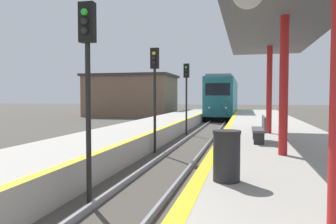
% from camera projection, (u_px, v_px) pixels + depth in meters
% --- Properties ---
extents(train, '(2.88, 17.26, 4.67)m').
position_uv_depth(train, '(223.00, 98.00, 39.01)').
color(train, black).
rests_on(train, ground).
extents(signal_near, '(0.36, 0.31, 4.60)m').
position_uv_depth(signal_near, '(87.00, 64.00, 7.41)').
color(signal_near, black).
rests_on(signal_near, ground).
extents(signal_mid, '(0.36, 0.31, 4.60)m').
position_uv_depth(signal_mid, '(155.00, 80.00, 14.32)').
color(signal_mid, black).
rests_on(signal_mid, ground).
extents(signal_far, '(0.36, 0.31, 4.60)m').
position_uv_depth(signal_far, '(186.00, 85.00, 21.10)').
color(signal_far, black).
rests_on(signal_far, ground).
extents(station_canopy, '(3.35, 16.75, 4.04)m').
position_uv_depth(station_canopy, '(285.00, 16.00, 8.92)').
color(station_canopy, red).
rests_on(station_canopy, platform_right).
extents(trash_bin, '(0.54, 0.54, 0.98)m').
position_uv_depth(trash_bin, '(227.00, 156.00, 6.26)').
color(trash_bin, '#262628').
rests_on(trash_bin, platform_right).
extents(bench, '(0.44, 1.73, 0.92)m').
position_uv_depth(bench, '(260.00, 128.00, 11.67)').
color(bench, '#4C4C51').
rests_on(bench, platform_right).
extents(station_building, '(11.13, 7.87, 5.30)m').
position_uv_depth(station_building, '(132.00, 95.00, 42.44)').
color(station_building, brown).
rests_on(station_building, ground).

